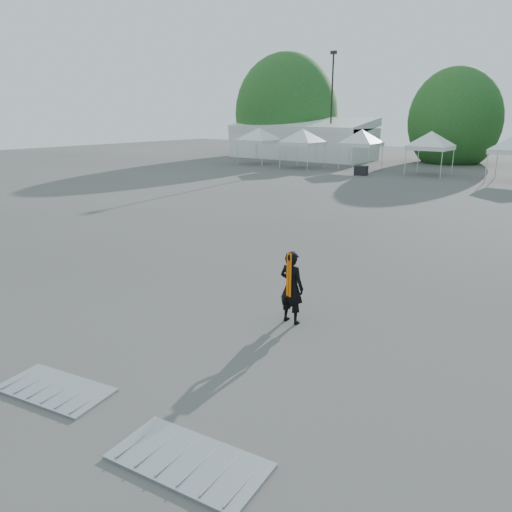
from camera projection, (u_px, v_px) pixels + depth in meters
The scene contains 13 objects.
ground at pixel (292, 293), 13.37m from camera, with size 120.00×120.00×0.00m, color #474442.
marquee at pixel (301, 139), 52.39m from camera, with size 15.00×6.25×4.23m.
light_pole_west at pixel (332, 101), 48.24m from camera, with size 0.60×0.25×10.30m.
tree_far_w at pixel (286, 114), 56.31m from camera, with size 4.80×4.80×7.30m.
tree_mid_w at pixel (454, 121), 47.49m from camera, with size 4.16×4.16×6.33m.
tent_a at pixel (259, 131), 46.51m from camera, with size 4.38×4.38×3.88m.
tent_b at pixel (303, 132), 43.11m from camera, with size 4.31×4.31×3.88m.
tent_c at pixel (362, 133), 41.65m from camera, with size 4.07×4.07×3.88m.
tent_d at pixel (432, 135), 37.92m from camera, with size 4.17×4.17×3.88m.
man at pixel (292, 287), 11.30m from camera, with size 0.64×0.44×1.70m.
barrier_left at pixel (55, 389), 8.66m from camera, with size 2.14×1.34×0.06m.
barrier_mid at pixel (189, 461), 6.88m from camera, with size 2.31×1.36×0.07m.
crate_west at pixel (361, 171), 38.58m from camera, with size 0.93×0.72×0.72m, color black.
Camera 1 is at (6.87, -10.58, 4.65)m, focal length 35.00 mm.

